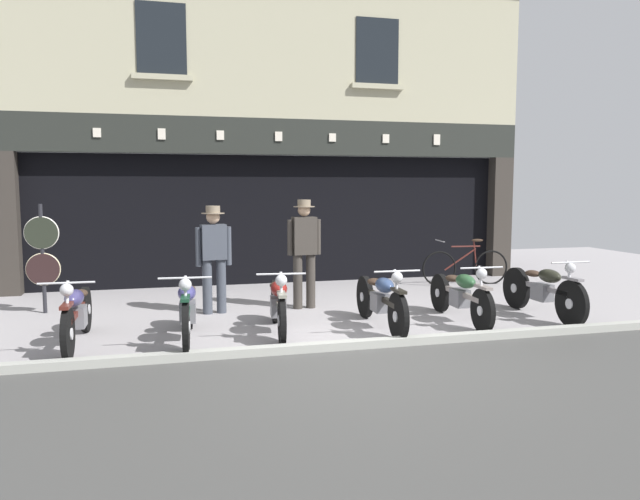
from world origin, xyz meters
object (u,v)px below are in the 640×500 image
object	(u,v)px
advert_board_near	(350,194)
motorcycle_far_left	(77,313)
shopkeeper_center	(304,248)
leaning_bicycle	(466,266)
motorcycle_left	(188,308)
motorcycle_center	(381,299)
motorcycle_right	(543,289)
motorcycle_center_right	(461,294)
salesman_left	(214,254)
motorcycle_center_left	(278,303)
tyre_sign_pole	(42,252)

from	to	relation	value
advert_board_near	motorcycle_far_left	bearing A→B (deg)	-138.74
shopkeeper_center	leaning_bicycle	world-z (taller)	shopkeeper_center
motorcycle_far_left	advert_board_near	world-z (taller)	advert_board_near
advert_board_near	leaning_bicycle	xyz separation A→B (m)	(2.06, -1.26, -1.44)
motorcycle_left	motorcycle_center	distance (m)	2.64
motorcycle_right	shopkeeper_center	xyz separation A→B (m)	(-3.34, 1.58, 0.55)
motorcycle_far_left	motorcycle_center	xyz separation A→B (m)	(3.98, -0.10, 0.00)
motorcycle_center	motorcycle_center_right	world-z (taller)	motorcycle_center
motorcycle_far_left	salesman_left	xyz separation A→B (m)	(1.82, 1.51, 0.52)
motorcycle_center_left	leaning_bicycle	size ratio (longest dim) A/B	1.07
motorcycle_center	motorcycle_left	bearing A→B (deg)	2.10
motorcycle_center	tyre_sign_pole	size ratio (longest dim) A/B	1.21
motorcycle_center_left	motorcycle_right	distance (m)	4.06
tyre_sign_pole	motorcycle_center	bearing A→B (deg)	-25.82
motorcycle_center_left	shopkeeper_center	world-z (taller)	shopkeeper_center
motorcycle_left	motorcycle_center_left	world-z (taller)	motorcycle_left
motorcycle_center_right	salesman_left	distance (m)	3.80
motorcycle_center_right	salesman_left	xyz separation A→B (m)	(-3.44, 1.51, 0.53)
motorcycle_center	salesman_left	xyz separation A→B (m)	(-2.16, 1.62, 0.52)
motorcycle_right	motorcycle_center	bearing A→B (deg)	0.93
motorcycle_right	motorcycle_center_right	bearing A→B (deg)	-2.12
motorcycle_far_left	motorcycle_center_left	size ratio (longest dim) A/B	1.06
shopkeeper_center	leaning_bicycle	size ratio (longest dim) A/B	0.98
motorcycle_center_left	shopkeeper_center	bearing A→B (deg)	-108.38
motorcycle_far_left	motorcycle_right	distance (m)	6.61
salesman_left	motorcycle_center	bearing A→B (deg)	136.31
motorcycle_far_left	motorcycle_center_right	bearing A→B (deg)	-178.76
motorcycle_left	motorcycle_right	world-z (taller)	motorcycle_right
motorcycle_far_left	motorcycle_center_left	bearing A→B (deg)	-178.81
shopkeeper_center	tyre_sign_pole	distance (m)	4.08
motorcycle_right	leaning_bicycle	bearing A→B (deg)	-97.06
salesman_left	tyre_sign_pole	xyz separation A→B (m)	(-2.58, 0.68, 0.02)
motorcycle_far_left	tyre_sign_pole	distance (m)	2.38
motorcycle_right	tyre_sign_pole	bearing A→B (deg)	-17.33
motorcycle_center_right	motorcycle_right	distance (m)	1.35
salesman_left	advert_board_near	size ratio (longest dim) A/B	1.91
shopkeeper_center	salesman_left	bearing A→B (deg)	-2.58
motorcycle_center_right	leaning_bicycle	distance (m)	3.49
motorcycle_left	shopkeeper_center	bearing A→B (deg)	-134.92
motorcycle_center	shopkeeper_center	world-z (taller)	shopkeeper_center
motorcycle_center_left	motorcycle_center_right	size ratio (longest dim) A/B	0.95
motorcycle_center_right	advert_board_near	world-z (taller)	advert_board_near
tyre_sign_pole	advert_board_near	distance (m)	6.10
motorcycle_center_right	advert_board_near	bearing A→B (deg)	-83.11
motorcycle_center	tyre_sign_pole	world-z (taller)	tyre_sign_pole
motorcycle_center	motorcycle_right	size ratio (longest dim) A/B	1.02
motorcycle_far_left	motorcycle_left	distance (m)	1.35
motorcycle_far_left	salesman_left	size ratio (longest dim) A/B	1.22
motorcycle_center_left	shopkeeper_center	distance (m)	1.80
motorcycle_left	motorcycle_center_left	bearing A→B (deg)	-169.91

